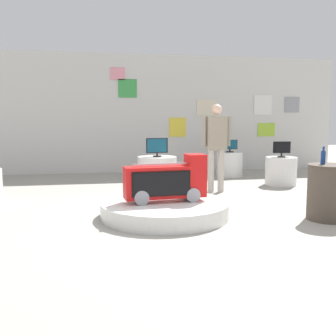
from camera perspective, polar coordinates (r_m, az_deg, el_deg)
ground_plane at (r=5.32m, az=1.25°, el=-8.06°), size 30.00×30.00×0.00m
back_wall_display at (r=10.38m, az=-4.35°, el=8.06°), size 11.20×0.13×3.13m
main_display_pedestal at (r=5.57m, az=-0.44°, el=-6.15°), size 1.85×1.85×0.22m
novelty_firetruck_tv at (r=5.50m, az=-0.19°, el=-2.15°), size 1.20×0.45×0.68m
display_pedestal_left_rear at (r=9.71m, az=9.16°, el=0.57°), size 0.65×0.65×0.61m
tv_on_left_rear at (r=9.66m, az=9.22°, el=3.29°), size 0.38×0.20×0.31m
display_pedestal_center_rear at (r=8.39m, az=-1.63°, el=-0.35°), size 0.85×0.85×0.61m
tv_on_center_rear at (r=8.34m, az=-1.65°, el=3.23°), size 0.49×0.18×0.40m
display_pedestal_right_rear at (r=8.64m, az=16.47°, el=-0.43°), size 0.67×0.67×0.61m
tv_on_right_rear at (r=8.59m, az=16.60°, el=2.81°), size 0.37×0.16×0.34m
side_table_round at (r=5.81m, az=22.78°, el=-3.28°), size 0.59×0.59×0.78m
bottle_on_side_table at (r=5.76m, az=22.12°, el=1.52°), size 0.07×0.07×0.25m
shopper_browsing_near_truck at (r=7.42m, az=7.22°, el=3.97°), size 0.56×0.20×1.70m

